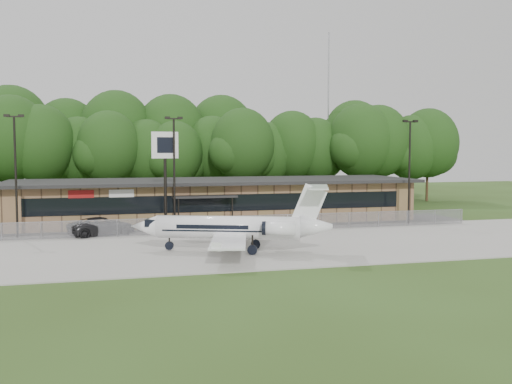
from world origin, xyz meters
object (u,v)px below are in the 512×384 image
object	(u,v)px
suv	(102,226)
pole_sign	(165,156)
business_jet	(236,228)
terminal	(215,200)

from	to	relation	value
suv	pole_sign	distance (m)	8.12
business_jet	suv	distance (m)	14.37
suv	terminal	bearing A→B (deg)	-78.53
terminal	pole_sign	xyz separation A→B (m)	(-5.76, -7.14, 4.64)
business_jet	pole_sign	distance (m)	12.96
terminal	business_jet	xyz separation A→B (m)	(-1.92, -18.43, -0.42)
suv	business_jet	bearing A→B (deg)	-162.06
pole_sign	suv	bearing A→B (deg)	-175.70
pole_sign	business_jet	bearing A→B (deg)	-70.66
suv	pole_sign	size ratio (longest dim) A/B	0.64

